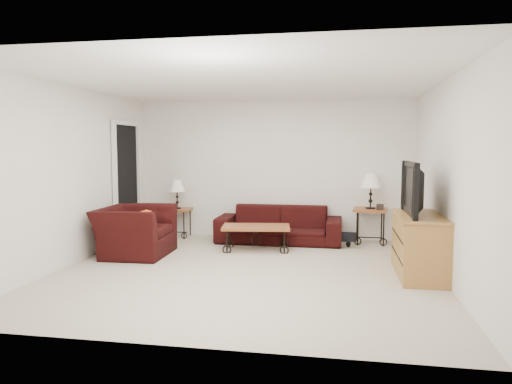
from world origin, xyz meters
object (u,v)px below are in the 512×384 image
at_px(sofa, 279,224).
at_px(coffee_table, 256,238).
at_px(lamp_left, 177,194).
at_px(television, 419,188).
at_px(lamp_right, 371,191).
at_px(tv_stand, 419,245).
at_px(backpack, 349,233).
at_px(armchair, 135,231).
at_px(side_table_left, 178,223).
at_px(side_table_right, 370,226).

relative_size(sofa, coffee_table, 2.01).
distance_m(lamp_left, television, 4.45).
bearing_deg(sofa, lamp_left, 174.63).
height_order(lamp_left, coffee_table, lamp_left).
distance_m(sofa, lamp_right, 1.68).
height_order(tv_stand, backpack, tv_stand).
bearing_deg(lamp_left, armchair, -94.90).
height_order(side_table_left, coffee_table, side_table_left).
height_order(armchair, television, television).
relative_size(coffee_table, television, 0.91).
bearing_deg(coffee_table, tv_stand, -25.48).
height_order(tv_stand, television, television).
xyz_separation_m(side_table_right, tv_stand, (0.50, -2.02, 0.09)).
relative_size(sofa, armchair, 1.88).
bearing_deg(television, armchair, -96.47).
bearing_deg(television, side_table_left, -117.06).
xyz_separation_m(tv_stand, backpack, (-0.87, 1.62, -0.16)).
relative_size(sofa, backpack, 4.49).
bearing_deg(coffee_table, television, -25.67).
relative_size(armchair, television, 0.97).
relative_size(side_table_right, television, 0.51).
xyz_separation_m(side_table_left, backpack, (3.11, -0.40, -0.02)).
xyz_separation_m(sofa, television, (2.04, -1.84, 0.82)).
bearing_deg(coffee_table, lamp_right, 26.29).
bearing_deg(lamp_left, coffee_table, -28.95).
relative_size(sofa, lamp_right, 3.56).
xyz_separation_m(side_table_left, coffee_table, (1.64, -0.91, -0.06)).
distance_m(sofa, lamp_left, 1.98).
xyz_separation_m(sofa, lamp_right, (1.56, 0.18, 0.59)).
distance_m(sofa, coffee_table, 0.79).
bearing_deg(side_table_right, tv_stand, -76.12).
height_order(armchair, tv_stand, tv_stand).
distance_m(lamp_left, backpack, 3.18).
bearing_deg(lamp_right, tv_stand, -76.12).
xyz_separation_m(side_table_right, coffee_table, (-1.83, -0.91, -0.10)).
relative_size(coffee_table, tv_stand, 0.81).
relative_size(side_table_right, coffee_table, 0.57).
bearing_deg(sofa, coffee_table, -110.76).
bearing_deg(television, lamp_right, -166.65).
height_order(side_table_right, coffee_table, side_table_right).
distance_m(coffee_table, armchair, 1.89).
distance_m(side_table_left, lamp_right, 3.53).
distance_m(side_table_left, backpack, 3.13).
relative_size(side_table_left, lamp_right, 0.87).
bearing_deg(armchair, backpack, -71.99).
bearing_deg(lamp_right, armchair, -156.67).
xyz_separation_m(lamp_right, tv_stand, (0.50, -2.02, -0.51)).
bearing_deg(lamp_left, side_table_left, 180.00).
relative_size(lamp_left, armchair, 0.46).
bearing_deg(coffee_table, side_table_left, 151.05).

